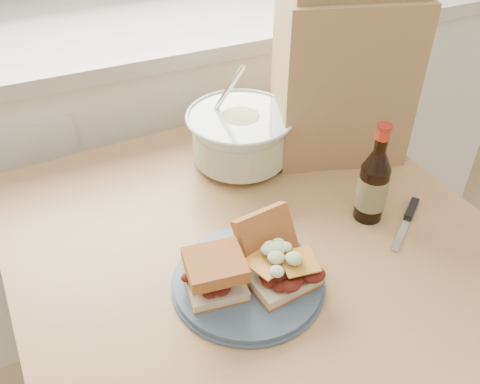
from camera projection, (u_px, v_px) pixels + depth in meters
name	position (u px, v px, depth m)	size (l,w,h in m)	color
cabinet_run	(145.00, 151.00, 1.79)	(2.50, 0.64, 0.94)	white
dining_table	(255.00, 280.00, 1.11)	(0.97, 0.97, 0.76)	#AB8551
plate	(248.00, 281.00, 0.95)	(0.26, 0.26, 0.02)	#405268
sandwich_left	(215.00, 274.00, 0.90)	(0.11, 0.10, 0.07)	beige
sandwich_right	(275.00, 258.00, 0.94)	(0.13, 0.17, 0.10)	beige
coleslaw_bowl	(240.00, 139.00, 1.21)	(0.24, 0.24, 0.24)	silver
beer_bottle	(373.00, 184.00, 1.05)	(0.06, 0.06, 0.22)	black
knife	(409.00, 215.00, 1.09)	(0.14, 0.12, 0.01)	silver
paper_bag	(343.00, 77.00, 1.18)	(0.29, 0.19, 0.37)	#A07C4D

